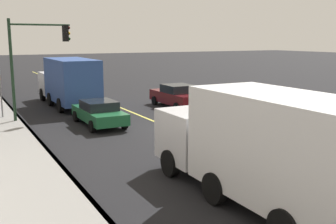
# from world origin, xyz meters

# --- Properties ---
(ground) EXTENTS (200.00, 200.00, 0.00)m
(ground) POSITION_xyz_m (0.00, 0.00, 0.00)
(ground) COLOR black
(curb_edge) EXTENTS (80.00, 0.16, 0.15)m
(curb_edge) POSITION_xyz_m (0.00, 6.53, 0.07)
(curb_edge) COLOR slate
(curb_edge) RESTS_ON ground
(lane_stripe_center) EXTENTS (80.00, 0.16, 0.01)m
(lane_stripe_center) POSITION_xyz_m (0.00, 0.00, 0.01)
(lane_stripe_center) COLOR #D8CC4C
(lane_stripe_center) RESTS_ON ground
(car_maroon) EXTENTS (4.72, 2.10, 1.52)m
(car_maroon) POSITION_xyz_m (5.53, -3.45, 0.77)
(car_maroon) COLOR #591116
(car_maroon) RESTS_ON ground
(car_white) EXTENTS (4.44, 2.04, 1.57)m
(car_white) POSITION_xyz_m (-2.06, -3.17, 0.80)
(car_white) COLOR silver
(car_white) RESTS_ON ground
(car_green) EXTENTS (4.48, 1.91, 1.32)m
(car_green) POSITION_xyz_m (2.63, 2.98, 0.69)
(car_green) COLOR #1E6038
(car_green) RESTS_ON ground
(truck_white) EXTENTS (7.74, 2.55, 3.17)m
(truck_white) POSITION_xyz_m (-9.33, 2.34, 1.67)
(truck_white) COLOR silver
(truck_white) RESTS_ON ground
(truck_blue) EXTENTS (8.07, 2.58, 3.22)m
(truck_blue) POSITION_xyz_m (9.48, 2.78, 1.69)
(truck_blue) COLOR silver
(truck_blue) RESTS_ON ground
(traffic_light_mast) EXTENTS (0.28, 3.28, 5.57)m
(traffic_light_mast) POSITION_xyz_m (5.22, 5.63, 3.79)
(traffic_light_mast) COLOR #1E3823
(traffic_light_mast) RESTS_ON ground
(street_sign_post) EXTENTS (0.60, 0.08, 2.96)m
(street_sign_post) POSITION_xyz_m (6.61, 7.35, 1.74)
(street_sign_post) COLOR slate
(street_sign_post) RESTS_ON ground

